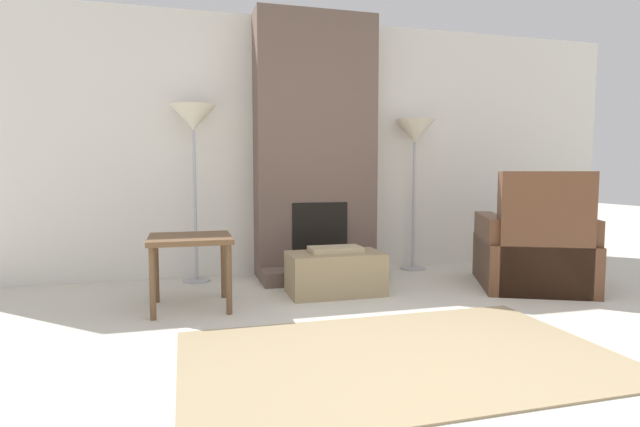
{
  "coord_description": "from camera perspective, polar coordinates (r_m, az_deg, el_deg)",
  "views": [
    {
      "loc": [
        -1.29,
        -2.01,
        1.06
      ],
      "look_at": [
        0.0,
        2.68,
        0.64
      ],
      "focal_mm": 28.0,
      "sensor_mm": 36.0,
      "label": 1
    }
  ],
  "objects": [
    {
      "name": "floor_lamp_left",
      "position": [
        4.88,
        -14.27,
        9.77
      ],
      "size": [
        0.42,
        0.42,
        1.67
      ],
      "color": "#ADADB2",
      "rests_on": "ground_plane"
    },
    {
      "name": "floor_lamp_right",
      "position": [
        5.43,
        10.78,
        8.58
      ],
      "size": [
        0.42,
        0.42,
        1.6
      ],
      "color": "#ADADB2",
      "rests_on": "ground_plane"
    },
    {
      "name": "armchair",
      "position": [
        4.9,
        23.24,
        -4.28
      ],
      "size": [
        1.23,
        1.28,
        1.06
      ],
      "rotation": [
        0.0,
        0.0,
        2.71
      ],
      "color": "brown",
      "rests_on": "ground_plane"
    },
    {
      "name": "side_table",
      "position": [
        3.95,
        -14.61,
        -3.67
      ],
      "size": [
        0.61,
        0.59,
        0.56
      ],
      "color": "brown",
      "rests_on": "ground_plane"
    },
    {
      "name": "fireplace",
      "position": [
        5.04,
        -0.51,
        6.98
      ],
      "size": [
        1.2,
        0.69,
        2.6
      ],
      "color": "brown",
      "rests_on": "ground_plane"
    },
    {
      "name": "ottoman",
      "position": [
        4.31,
        1.77,
        -6.74
      ],
      "size": [
        0.81,
        0.44,
        0.41
      ],
      "color": "#998460",
      "rests_on": "ground_plane"
    },
    {
      "name": "ground_plane",
      "position": [
        2.62,
        16.74,
        -19.16
      ],
      "size": [
        24.0,
        24.0,
        0.0
      ],
      "primitive_type": "plane",
      "color": "beige"
    },
    {
      "name": "area_rug",
      "position": [
        2.99,
        9.09,
        -15.78
      ],
      "size": [
        2.45,
        1.5,
        0.01
      ],
      "primitive_type": "cube",
      "color": "#9E8966",
      "rests_on": "ground_plane"
    },
    {
      "name": "wall_back",
      "position": [
        5.26,
        -1.16,
        7.52
      ],
      "size": [
        7.18,
        0.06,
        2.6
      ],
      "primitive_type": "cube",
      "color": "silver",
      "rests_on": "ground_plane"
    }
  ]
}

